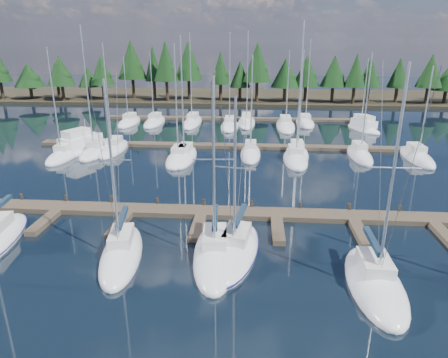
# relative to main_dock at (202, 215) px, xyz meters

# --- Properties ---
(ground) EXTENTS (260.00, 260.00, 0.00)m
(ground) POSITION_rel_main_dock_xyz_m (0.00, 12.64, -0.20)
(ground) COLOR black
(ground) RESTS_ON ground
(far_shore) EXTENTS (220.00, 30.00, 0.60)m
(far_shore) POSITION_rel_main_dock_xyz_m (0.00, 72.64, 0.10)
(far_shore) COLOR #2D2719
(far_shore) RESTS_ON ground
(main_dock) EXTENTS (44.00, 6.13, 0.90)m
(main_dock) POSITION_rel_main_dock_xyz_m (0.00, 0.00, 0.00)
(main_dock) COLOR brown
(main_dock) RESTS_ON ground
(back_docks) EXTENTS (50.00, 21.80, 0.40)m
(back_docks) POSITION_rel_main_dock_xyz_m (0.00, 32.23, -0.00)
(back_docks) COLOR brown
(back_docks) RESTS_ON ground
(front_sailboat_2) EXTENTS (3.89, 8.55, 12.30)m
(front_sailboat_2) POSITION_rel_main_dock_xyz_m (-4.40, -6.67, 0.08)
(front_sailboat_2) COLOR white
(front_sailboat_2) RESTS_ON ground
(front_sailboat_3) EXTENTS (3.50, 9.20, 12.48)m
(front_sailboat_3) POSITION_rel_main_dock_xyz_m (1.71, -6.26, 0.07)
(front_sailboat_3) COLOR white
(front_sailboat_3) RESTS_ON ground
(front_sailboat_4) EXTENTS (4.18, 9.14, 11.29)m
(front_sailboat_4) POSITION_rel_main_dock_xyz_m (3.04, -5.76, 0.06)
(front_sailboat_4) COLOR white
(front_sailboat_4) RESTS_ON ground
(front_sailboat_5) EXTENTS (3.13, 8.29, 13.37)m
(front_sailboat_5) POSITION_rel_main_dock_xyz_m (11.24, -8.78, 0.08)
(front_sailboat_5) COLOR white
(front_sailboat_5) RESTS_ON ground
(back_sailboat_rows) EXTENTS (45.32, 33.06, 16.36)m
(back_sailboat_rows) POSITION_rel_main_dock_xyz_m (0.92, 28.25, 0.06)
(back_sailboat_rows) COLOR white
(back_sailboat_rows) RESTS_ON ground
(motor_yacht_left) EXTENTS (6.99, 10.20, 4.87)m
(motor_yacht_left) POSITION_rel_main_dock_xyz_m (-18.13, 19.02, 0.33)
(motor_yacht_left) COLOR white
(motor_yacht_left) RESTS_ON ground
(motor_yacht_right) EXTENTS (5.23, 8.46, 4.01)m
(motor_yacht_right) POSITION_rel_main_dock_xyz_m (21.45, 35.33, 0.25)
(motor_yacht_right) COLOR white
(motor_yacht_right) RESTS_ON ground
(tree_line) EXTENTS (185.66, 12.19, 13.32)m
(tree_line) POSITION_rel_main_dock_xyz_m (-0.33, 62.90, 7.14)
(tree_line) COLOR black
(tree_line) RESTS_ON far_shore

